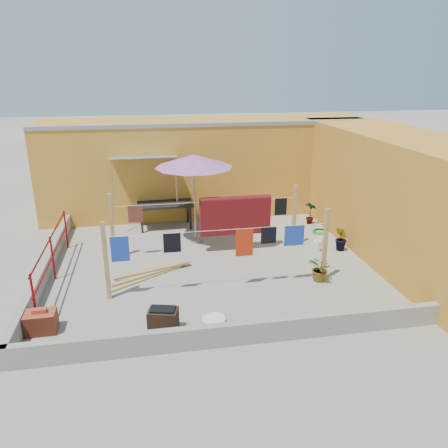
{
  "coord_description": "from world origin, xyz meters",
  "views": [
    {
      "loc": [
        -1.52,
        -10.3,
        4.81
      ],
      "look_at": [
        0.4,
        0.3,
        0.97
      ],
      "focal_mm": 35.0,
      "sensor_mm": 36.0,
      "label": 1
    }
  ],
  "objects": [
    {
      "name": "green_hose",
      "position": [
        3.7,
        1.68,
        0.03
      ],
      "size": [
        0.51,
        0.51,
        0.07
      ],
      "color": "#1A751B",
      "rests_on": "ground"
    },
    {
      "name": "parapet_front",
      "position": [
        0.0,
        -3.58,
        0.22
      ],
      "size": [
        8.3,
        0.16,
        0.44
      ],
      "primitive_type": "cube",
      "color": "gray",
      "rests_on": "ground"
    },
    {
      "name": "clothesline_rig",
      "position": [
        0.67,
        0.59,
        1.0
      ],
      "size": [
        5.09,
        2.35,
        1.8
      ],
      "color": "tan",
      "rests_on": "ground"
    },
    {
      "name": "plant_right_b",
      "position": [
        3.7,
        0.21,
        0.36
      ],
      "size": [
        0.36,
        0.43,
        0.72
      ],
      "primitive_type": "imported",
      "rotation": [
        0.0,
        0.0,
        4.6
      ],
      "color": "#1A5C1B",
      "rests_on": "ground"
    },
    {
      "name": "brick_stack",
      "position": [
        -3.7,
        -2.51,
        0.22
      ],
      "size": [
        0.58,
        0.43,
        0.5
      ],
      "color": "#953C22",
      "rests_on": "ground"
    },
    {
      "name": "wall_right",
      "position": [
        5.2,
        0.0,
        1.6
      ],
      "size": [
        2.4,
        9.0,
        3.2
      ],
      "primitive_type": "cube",
      "color": "#C0782A",
      "rests_on": "ground"
    },
    {
      "name": "water_jug_a",
      "position": [
        3.27,
        0.62,
        0.14
      ],
      "size": [
        0.21,
        0.21,
        0.32
      ],
      "color": "silver",
      "rests_on": "ground"
    },
    {
      "name": "parapet_left",
      "position": [
        -4.08,
        0.0,
        0.22
      ],
      "size": [
        0.16,
        7.3,
        0.44
      ],
      "primitive_type": "cube",
      "color": "gray",
      "rests_on": "ground"
    },
    {
      "name": "wall_back",
      "position": [
        0.5,
        4.69,
        1.61
      ],
      "size": [
        11.0,
        3.27,
        3.21
      ],
      "color": "#C0782A",
      "rests_on": "ground"
    },
    {
      "name": "plant_back_a",
      "position": [
        0.53,
        2.66,
        0.37
      ],
      "size": [
        0.85,
        0.81,
        0.73
      ],
      "primitive_type": "imported",
      "rotation": [
        0.0,
        0.0,
        0.49
      ],
      "color": "#1A5C1B",
      "rests_on": "ground"
    },
    {
      "name": "plant_right_a",
      "position": [
        3.65,
        2.47,
        0.39
      ],
      "size": [
        0.47,
        0.5,
        0.78
      ],
      "primitive_type": "imported",
      "rotation": [
        0.0,
        0.0,
        2.19
      ],
      "color": "#1A5C1B",
      "rests_on": "ground"
    },
    {
      "name": "water_jug_b",
      "position": [
        3.03,
        0.31,
        0.15
      ],
      "size": [
        0.22,
        0.22,
        0.34
      ],
      "color": "silver",
      "rests_on": "ground"
    },
    {
      "name": "patio_umbrella",
      "position": [
        -0.21,
        1.66,
        2.38
      ],
      "size": [
        2.75,
        2.75,
        2.65
      ],
      "color": "gray",
      "rests_on": "ground"
    },
    {
      "name": "lumber_pile",
      "position": [
        -1.59,
        -0.45,
        0.07
      ],
      "size": [
        2.01,
        1.23,
        0.13
      ],
      "color": "tan",
      "rests_on": "ground"
    },
    {
      "name": "plant_back_b",
      "position": [
        1.36,
        2.05,
        0.33
      ],
      "size": [
        0.49,
        0.49,
        0.67
      ],
      "primitive_type": "imported",
      "rotation": [
        0.0,
        0.0,
        1.18
      ],
      "color": "#1A5C1B",
      "rests_on": "ground"
    },
    {
      "name": "red_railing",
      "position": [
        -3.85,
        -0.2,
        0.72
      ],
      "size": [
        0.05,
        4.2,
        1.1
      ],
      "color": "maroon",
      "rests_on": "ground"
    },
    {
      "name": "plant_right_c",
      "position": [
        2.43,
        -1.44,
        0.31
      ],
      "size": [
        0.69,
        0.72,
        0.63
      ],
      "primitive_type": "imported",
      "rotation": [
        0.0,
        0.0,
        5.15
      ],
      "color": "#1A5C1B",
      "rests_on": "ground"
    },
    {
      "name": "white_basin",
      "position": [
        -0.36,
        -2.76,
        0.04
      ],
      "size": [
        0.49,
        0.49,
        0.08
      ],
      "color": "silver",
      "rests_on": "ground"
    },
    {
      "name": "outdoor_table",
      "position": [
        -1.01,
        3.01,
        0.73
      ],
      "size": [
        1.75,
        0.92,
        0.81
      ],
      "color": "black",
      "rests_on": "ground"
    },
    {
      "name": "ground",
      "position": [
        0.0,
        0.0,
        0.0
      ],
      "size": [
        80.0,
        80.0,
        0.0
      ],
      "primitive_type": "plane",
      "color": "#9E998E",
      "rests_on": "ground"
    },
    {
      "name": "brazier",
      "position": [
        -1.38,
        -2.91,
        0.24
      ],
      "size": [
        0.63,
        0.5,
        0.5
      ],
      "color": "black",
      "rests_on": "ground"
    }
  ]
}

